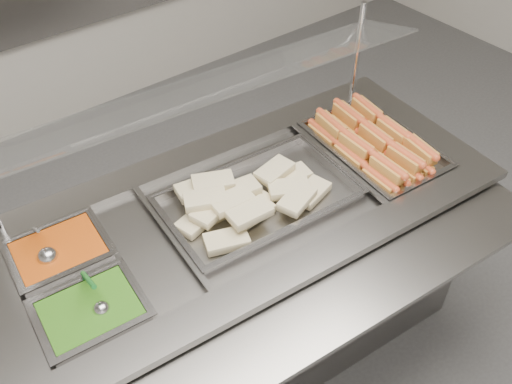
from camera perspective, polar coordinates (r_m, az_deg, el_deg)
steam_counter at (r=2.25m, az=-1.01°, el=-8.75°), size 1.82×0.92×0.84m
tray_rail at (r=1.72m, az=7.53°, el=-11.30°), size 1.70×0.49×0.05m
sneeze_guard at (r=1.87m, az=-4.70°, el=10.29°), size 1.56×0.41×0.41m
pan_hotdogs at (r=2.25m, az=11.59°, el=3.94°), size 0.36×0.54×0.09m
pan_wraps at (r=1.98m, az=0.23°, el=-0.88°), size 0.67×0.43×0.07m
pan_beans at (r=1.92m, az=-18.92°, el=-6.16°), size 0.30×0.25×0.09m
pan_peas at (r=1.74m, az=-16.04°, el=-11.92°), size 0.30×0.25×0.09m
hotdogs_in_buns at (r=2.21m, az=11.44°, el=4.79°), size 0.30×0.50×0.11m
tortilla_wraps at (r=1.92m, az=-1.26°, el=-0.77°), size 0.54×0.36×0.09m
ladle at (r=1.87m, az=-20.15°, el=-5.96°), size 0.07×0.18×0.15m
serving_spoon at (r=1.70m, az=-15.40°, el=-10.75°), size 0.05×0.17×0.13m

